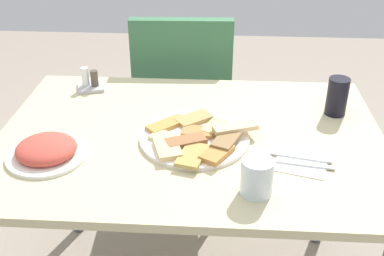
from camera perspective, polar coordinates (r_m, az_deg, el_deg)
dining_table at (r=1.46m, az=-0.19°, el=-3.42°), size 1.14×0.81×0.70m
dining_chair at (r=2.09m, az=-1.04°, el=3.36°), size 0.44×0.44×0.89m
pide_platter at (r=1.38m, az=0.38°, el=-1.18°), size 0.34×0.33×0.04m
salad_plate_greens at (r=1.37m, az=-16.95°, el=-2.56°), size 0.22×0.22×0.06m
soda_can at (r=1.58m, az=16.90°, el=3.61°), size 0.08×0.08×0.12m
drinking_glass at (r=1.17m, az=7.74°, el=-5.79°), size 0.08×0.08×0.09m
paper_napkin at (r=1.33m, az=12.90°, el=-3.92°), size 0.17×0.17×0.00m
fork at (r=1.31m, az=13.02°, el=-4.21°), size 0.17×0.04×0.00m
spoon at (r=1.34m, az=12.82°, el=-3.36°), size 0.17×0.05×0.00m
condiment_caddy at (r=1.74m, az=-12.03°, el=5.31°), size 0.11×0.11×0.08m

